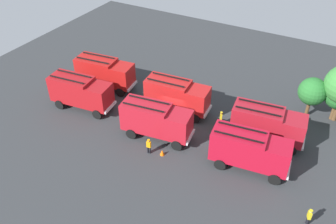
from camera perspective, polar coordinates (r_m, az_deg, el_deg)
The scene contains 16 objects.
ground_plane at distance 38.48m, azimuth 0.00°, elevation -1.68°, with size 56.79×56.79×0.00m, color #2D3033.
fire_truck_0 at distance 40.72m, azimuth -13.82°, elevation 3.24°, with size 7.43×3.42×3.88m.
fire_truck_1 at distance 35.40m, azimuth -1.91°, elevation -1.18°, with size 7.47×3.54×3.88m.
fire_truck_2 at distance 32.83m, azimuth 12.95°, elevation -5.84°, with size 7.44×3.46×3.88m.
fire_truck_3 at distance 43.93m, azimuth -10.13°, elevation 6.38°, with size 7.44×3.45×3.88m.
fire_truck_4 at distance 38.99m, azimuth 1.42°, elevation 2.79°, with size 7.39×3.28×3.88m.
fire_truck_5 at distance 36.20m, azimuth 15.66°, elevation -1.78°, with size 7.44×3.45×3.88m.
firefighter_0 at distance 34.25m, azimuth -3.10°, elevation -5.41°, with size 0.45×0.29×1.67m.
firefighter_1 at distance 37.95m, azimuth 8.48°, elevation -0.93°, with size 0.36×0.47×1.71m.
firefighter_2 at distance 42.35m, azimuth 1.58°, elevation 3.93°, with size 0.48×0.45×1.77m.
firefighter_3 at distance 38.86m, azimuth 19.97°, elevation -1.93°, with size 0.32×0.46×1.80m.
firefighter_4 at distance 30.65m, azimuth 21.67°, elevation -15.29°, with size 0.36×0.47×1.66m.
tree_0 at distance 40.68m, azimuth 22.15°, elevation 3.04°, with size 3.01×3.01×4.66m.
traffic_cone_0 at distance 43.78m, azimuth -12.91°, elevation 3.13°, with size 0.51×0.51×0.73m, color #F2600C.
traffic_cone_1 at distance 34.41m, azimuth -0.94°, elevation -6.49°, with size 0.44×0.44×0.63m, color #F2600C.
traffic_cone_2 at distance 38.61m, azimuth -1.50°, elevation -1.00°, with size 0.40×0.40×0.57m, color #F2600C.
Camera 1 is at (14.62, -26.51, 23.75)m, focal length 38.03 mm.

